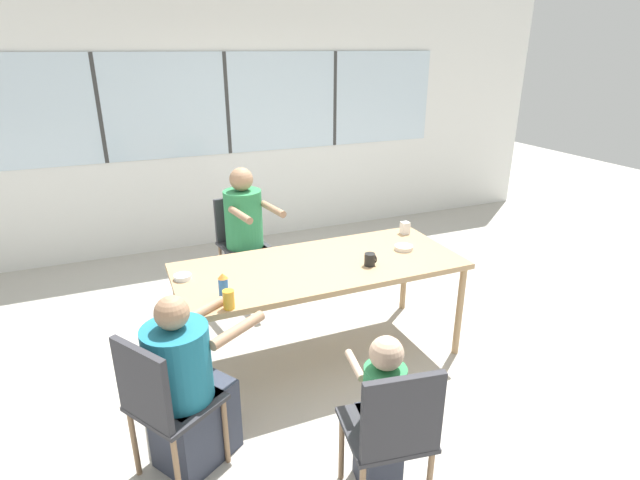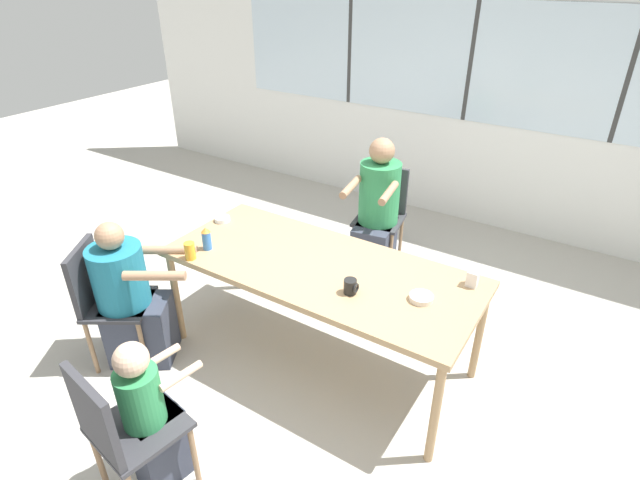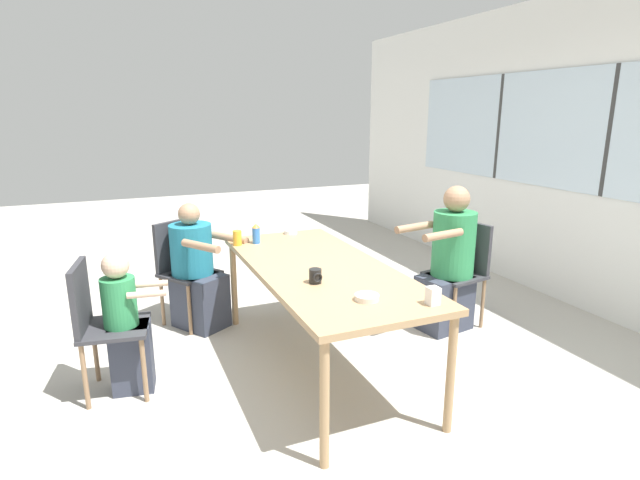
# 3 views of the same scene
# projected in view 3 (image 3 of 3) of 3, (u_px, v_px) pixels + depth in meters

# --- Properties ---
(ground_plane) EXTENTS (16.00, 16.00, 0.00)m
(ground_plane) POSITION_uv_depth(u_px,v_px,m) (320.00, 366.00, 3.56)
(ground_plane) COLOR #B2ADA3
(wall_back_with_windows) EXTENTS (8.40, 0.08, 2.80)m
(wall_back_with_windows) POSITION_uv_depth(u_px,v_px,m) (610.00, 154.00, 4.20)
(wall_back_with_windows) COLOR silver
(wall_back_with_windows) RESTS_ON ground_plane
(dining_table) EXTENTS (2.02, 0.86, 0.75)m
(dining_table) POSITION_uv_depth(u_px,v_px,m) (320.00, 273.00, 3.39)
(dining_table) COLOR tan
(dining_table) RESTS_ON ground_plane
(chair_for_woman_green_shirt) EXTENTS (0.46, 0.46, 0.88)m
(chair_for_woman_green_shirt) POSITION_uv_depth(u_px,v_px,m) (463.00, 264.00, 4.17)
(chair_for_woman_green_shirt) COLOR #333338
(chair_for_woman_green_shirt) RESTS_ON ground_plane
(chair_for_man_blue_shirt) EXTENTS (0.55, 0.55, 0.88)m
(chair_for_man_blue_shirt) POSITION_uv_depth(u_px,v_px,m) (182.00, 263.00, 4.22)
(chair_for_man_blue_shirt) COLOR #333338
(chair_for_man_blue_shirt) RESTS_ON ground_plane
(chair_for_toddler) EXTENTS (0.46, 0.46, 0.88)m
(chair_for_toddler) POSITION_uv_depth(u_px,v_px,m) (98.00, 317.00, 3.10)
(chair_for_toddler) COLOR #333338
(chair_for_toddler) RESTS_ON ground_plane
(person_woman_green_shirt) EXTENTS (0.44, 0.68, 1.20)m
(person_woman_green_shirt) POSITION_uv_depth(u_px,v_px,m) (449.00, 266.00, 4.08)
(person_woman_green_shirt) COLOR #333847
(person_woman_green_shirt) RESTS_ON ground_plane
(person_man_blue_shirt) EXTENTS (0.70, 0.62, 1.05)m
(person_man_blue_shirt) POSITION_uv_depth(u_px,v_px,m) (196.00, 273.00, 4.14)
(person_man_blue_shirt) COLOR #333847
(person_man_blue_shirt) RESTS_ON ground_plane
(person_toddler) EXTENTS (0.26, 0.41, 0.94)m
(person_toddler) POSITION_uv_depth(u_px,v_px,m) (126.00, 328.00, 3.16)
(person_toddler) COLOR #333847
(person_toddler) RESTS_ON ground_plane
(coffee_mug) EXTENTS (0.08, 0.08, 0.09)m
(coffee_mug) POSITION_uv_depth(u_px,v_px,m) (315.00, 276.00, 3.02)
(coffee_mug) COLOR black
(coffee_mug) RESTS_ON dining_table
(sippy_cup) EXTENTS (0.06, 0.06, 0.16)m
(sippy_cup) POSITION_uv_depth(u_px,v_px,m) (256.00, 233.00, 3.92)
(sippy_cup) COLOR blue
(sippy_cup) RESTS_ON dining_table
(juice_glass) EXTENTS (0.07, 0.07, 0.12)m
(juice_glass) POSITION_uv_depth(u_px,v_px,m) (237.00, 238.00, 3.88)
(juice_glass) COLOR gold
(juice_glass) RESTS_ON dining_table
(milk_carton_small) EXTENTS (0.06, 0.06, 0.10)m
(milk_carton_small) POSITION_uv_depth(u_px,v_px,m) (433.00, 296.00, 2.68)
(milk_carton_small) COLOR silver
(milk_carton_small) RESTS_ON dining_table
(bowl_white_shallow) EXTENTS (0.11, 0.11, 0.03)m
(bowl_white_shallow) POSITION_uv_depth(u_px,v_px,m) (291.00, 232.00, 4.25)
(bowl_white_shallow) COLOR silver
(bowl_white_shallow) RESTS_ON dining_table
(bowl_cereal) EXTENTS (0.14, 0.14, 0.03)m
(bowl_cereal) POSITION_uv_depth(u_px,v_px,m) (367.00, 297.00, 2.76)
(bowl_cereal) COLOR silver
(bowl_cereal) RESTS_ON dining_table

